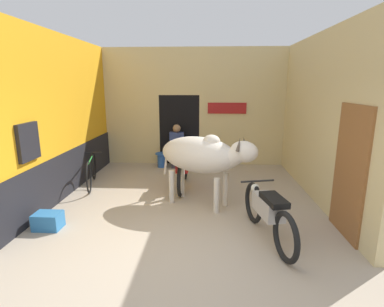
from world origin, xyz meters
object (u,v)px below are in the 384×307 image
Objects in this scene: cow at (203,155)px; crate at (48,221)px; plastic_stool at (162,160)px; bicycle at (91,171)px; motorcycle_near at (268,211)px; motorcycle_far at (183,168)px; shopkeeper_seated at (177,145)px.

cow reaches higher than crate.
cow is at bearing -65.80° from plastic_stool.
crate is at bearing -87.57° from bicycle.
motorcycle_near is 4.69m from plastic_stool.
shopkeeper_seated reaches higher than motorcycle_far.
motorcycle_near is 3.64m from crate.
cow is 1.77m from motorcycle_near.
cow is 1.07× the size of motorcycle_near.
cow is 1.30m from motorcycle_far.
motorcycle_far reaches higher than bicycle.
motorcycle_near reaches higher than bicycle.
motorcycle_far is 3.09m from crate.
plastic_stool is (-1.25, 2.78, -0.81)m from cow.
shopkeeper_seated is (-1.84, 4.11, 0.20)m from motorcycle_near.
shopkeeper_seated is 2.99× the size of plastic_stool.
cow is 3.15m from plastic_stool.
motorcycle_far is at bearing -65.84° from plastic_stool.
motorcycle_near is 4.41m from bicycle.
cow is 4.87× the size of plastic_stool.
plastic_stool is at bearing 71.27° from crate.
motorcycle_near is at bearing -65.84° from shopkeeper_seated.
bicycle reaches higher than crate.
crate is (0.09, -2.22, -0.23)m from bicycle.
plastic_stool reaches higher than crate.
motorcycle_near is at bearing -57.41° from motorcycle_far.
bicycle is at bearing 158.60° from cow.
bicycle is 4.02× the size of plastic_stool.
cow reaches higher than motorcycle_far.
shopkeeper_seated is 4.38m from crate.
cow is 4.66× the size of crate.
bicycle is 2.25m from plastic_stool.
plastic_stool is at bearing 119.23° from motorcycle_near.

